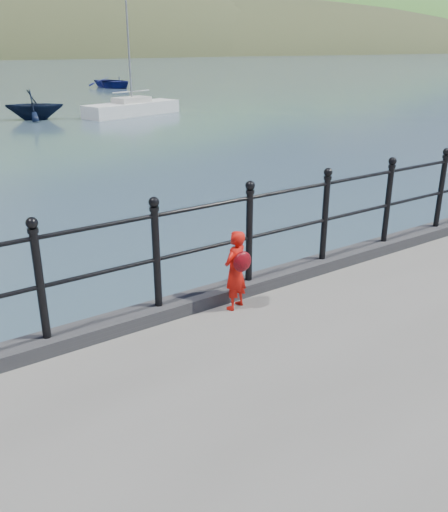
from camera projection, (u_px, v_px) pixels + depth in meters
ground at (201, 372)px, 6.64m from camera, size 600.00×600.00×0.00m
kerb at (206, 297)px, 6.14m from camera, size 60.00×0.30×0.15m
railing at (205, 235)px, 5.86m from camera, size 18.11×0.11×1.20m
child at (236, 270)px, 5.90m from camera, size 0.39×0.35×0.90m
launch_blue at (114, 82)px, 50.35m from camera, size 4.12×5.28×1.00m
launch_navy at (34, 105)px, 28.72m from camera, size 3.75×3.55×1.56m
sailboat_near at (132, 109)px, 30.75m from camera, size 6.06×3.02×8.09m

